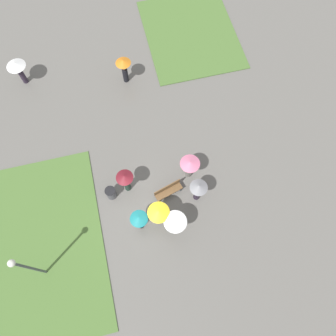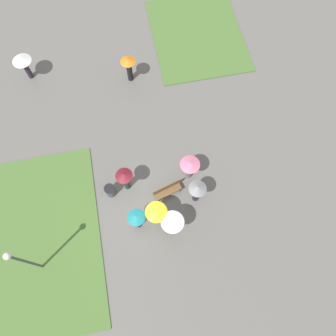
{
  "view_description": "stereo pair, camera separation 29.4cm",
  "coord_description": "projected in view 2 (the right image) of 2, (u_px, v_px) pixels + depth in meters",
  "views": [
    {
      "loc": [
        0.08,
        -4.52,
        17.5
      ],
      "look_at": [
        1.7,
        2.1,
        0.91
      ],
      "focal_mm": 35.0,
      "sensor_mm": 36.0,
      "label": 1
    },
    {
      "loc": [
        0.37,
        -4.58,
        17.5
      ],
      "look_at": [
        1.7,
        2.1,
        0.91
      ],
      "focal_mm": 35.0,
      "sensor_mm": 36.0,
      "label": 2
    }
  ],
  "objects": [
    {
      "name": "crowd_person_yellow",
      "position": [
        156.0,
        213.0,
        16.46
      ],
      "size": [
        1.13,
        1.13,
        1.88
      ],
      "rotation": [
        0.0,
        0.0,
        3.66
      ],
      "color": "slate",
      "rests_on": "ground_plane"
    },
    {
      "name": "crowd_person_pink",
      "position": [
        190.0,
        167.0,
        17.65
      ],
      "size": [
        1.08,
        1.08,
        1.73
      ],
      "rotation": [
        0.0,
        0.0,
        3.57
      ],
      "color": "slate",
      "rests_on": "ground_plane"
    },
    {
      "name": "lone_walker_far_path",
      "position": [
        129.0,
        65.0,
        20.1
      ],
      "size": [
        0.94,
        0.94,
        1.9
      ],
      "rotation": [
        0.0,
        0.0,
        4.49
      ],
      "color": "black",
      "rests_on": "ground_plane"
    },
    {
      "name": "crowd_person_maroon",
      "position": [
        125.0,
        178.0,
        17.28
      ],
      "size": [
        0.92,
        0.92,
        1.92
      ],
      "rotation": [
        0.0,
        0.0,
        5.02
      ],
      "color": "#1E3328",
      "rests_on": "ground_plane"
    },
    {
      "name": "crowd_person_teal",
      "position": [
        137.0,
        219.0,
        16.49
      ],
      "size": [
        0.91,
        0.91,
        1.79
      ],
      "rotation": [
        0.0,
        0.0,
        4.2
      ],
      "color": "black",
      "rests_on": "ground_plane"
    },
    {
      "name": "lamp_post",
      "position": [
        21.0,
        260.0,
        14.31
      ],
      "size": [
        0.32,
        0.32,
        4.23
      ],
      "color": "#474C51",
      "rests_on": "ground_plane"
    },
    {
      "name": "crowd_person_white",
      "position": [
        172.0,
        223.0,
        16.38
      ],
      "size": [
        1.17,
        1.17,
        1.78
      ],
      "rotation": [
        0.0,
        0.0,
        0.49
      ],
      "color": "black",
      "rests_on": "ground_plane"
    },
    {
      "name": "lawn_patch_near",
      "position": [
        25.0,
        244.0,
        17.25
      ],
      "size": [
        7.93,
        9.82,
        0.06
      ],
      "color": "#4C7033",
      "rests_on": "ground_plane"
    },
    {
      "name": "lawn_patch_far",
      "position": [
        197.0,
        34.0,
        22.7
      ],
      "size": [
        6.12,
        7.59,
        0.06
      ],
      "color": "#4C7033",
      "rests_on": "ground_plane"
    },
    {
      "name": "park_bench",
      "position": [
        167.0,
        190.0,
        17.92
      ],
      "size": [
        1.63,
        0.84,
        0.9
      ],
      "rotation": [
        0.0,
        0.0,
        0.28
      ],
      "color": "brown",
      "rests_on": "ground_plane"
    },
    {
      "name": "lone_walker_mid_plaza",
      "position": [
        23.0,
        62.0,
        20.09
      ],
      "size": [
        1.17,
        1.17,
        1.79
      ],
      "rotation": [
        0.0,
        0.0,
        1.24
      ],
      "color": "#2D2333",
      "rests_on": "ground_plane"
    },
    {
      "name": "trash_bin",
      "position": [
        110.0,
        191.0,
        17.97
      ],
      "size": [
        0.58,
        0.58,
        0.82
      ],
      "color": "#4C4C51",
      "rests_on": "ground_plane"
    },
    {
      "name": "ground_plane",
      "position": [
        145.0,
        215.0,
        17.87
      ],
      "size": [
        90.0,
        90.0,
        0.0
      ],
      "primitive_type": "plane",
      "color": "#66635E"
    },
    {
      "name": "crowd_person_grey",
      "position": [
        197.0,
        191.0,
        16.99
      ],
      "size": [
        0.94,
        0.94,
        1.91
      ],
      "rotation": [
        0.0,
        0.0,
        4.59
      ],
      "color": "#2D2333",
      "rests_on": "ground_plane"
    }
  ]
}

